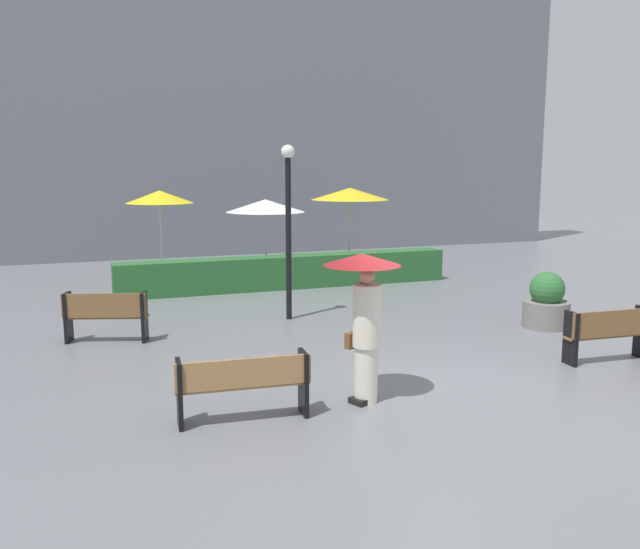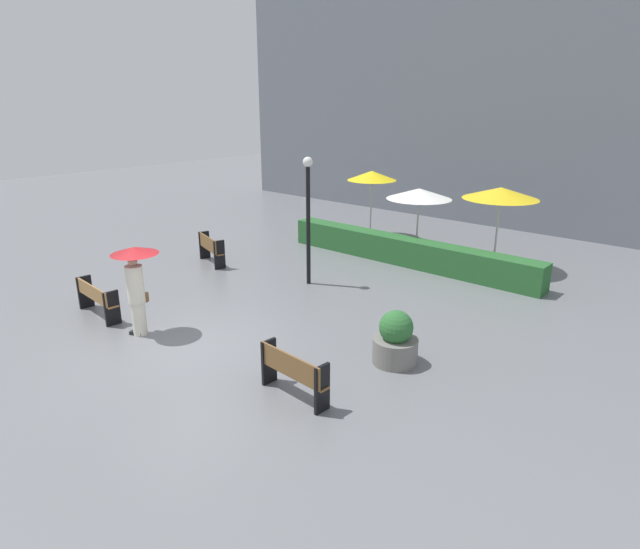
# 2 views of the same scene
# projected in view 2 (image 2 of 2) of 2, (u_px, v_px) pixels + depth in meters

# --- Properties ---
(ground_plane) EXTENTS (60.00, 60.00, 0.00)m
(ground_plane) POSITION_uv_depth(u_px,v_px,m) (183.00, 345.00, 11.79)
(ground_plane) COLOR slate
(bench_near_left) EXTENTS (1.73, 0.50, 0.85)m
(bench_near_left) POSITION_uv_depth(u_px,v_px,m) (96.00, 297.00, 13.20)
(bench_near_left) COLOR #9E7242
(bench_near_left) RESTS_ON ground
(bench_near_right) EXTENTS (1.55, 0.43, 0.89)m
(bench_near_right) POSITION_uv_depth(u_px,v_px,m) (293.00, 371.00, 9.58)
(bench_near_right) COLOR brown
(bench_near_right) RESTS_ON ground
(bench_far_left) EXTENTS (1.53, 0.78, 0.93)m
(bench_far_left) POSITION_uv_depth(u_px,v_px,m) (210.00, 248.00, 17.42)
(bench_far_left) COLOR brown
(bench_far_left) RESTS_ON ground
(pedestrian_with_umbrella) EXTENTS (1.05, 1.05, 2.06)m
(pedestrian_with_umbrella) POSITION_uv_depth(u_px,v_px,m) (136.00, 277.00, 11.95)
(pedestrian_with_umbrella) COLOR silver
(pedestrian_with_umbrella) RESTS_ON ground
(planter_pot) EXTENTS (0.93, 0.93, 1.13)m
(planter_pot) POSITION_uv_depth(u_px,v_px,m) (395.00, 341.00, 10.87)
(planter_pot) COLOR slate
(planter_pot) RESTS_ON ground
(lamp_post) EXTENTS (0.28, 0.28, 3.66)m
(lamp_post) POSITION_uv_depth(u_px,v_px,m) (308.00, 207.00, 15.00)
(lamp_post) COLOR black
(lamp_post) RESTS_ON ground
(patio_umbrella_yellow) EXTENTS (1.87, 1.87, 2.56)m
(patio_umbrella_yellow) POSITION_uv_depth(u_px,v_px,m) (372.00, 176.00, 20.27)
(patio_umbrella_yellow) COLOR silver
(patio_umbrella_yellow) RESTS_ON ground
(patio_umbrella_white) EXTENTS (2.18, 2.18, 2.31)m
(patio_umbrella_white) POSITION_uv_depth(u_px,v_px,m) (419.00, 194.00, 17.86)
(patio_umbrella_white) COLOR silver
(patio_umbrella_white) RESTS_ON ground
(patio_umbrella_yellow_far) EXTENTS (2.30, 2.30, 2.59)m
(patio_umbrella_yellow_far) POSITION_uv_depth(u_px,v_px,m) (501.00, 193.00, 16.32)
(patio_umbrella_yellow_far) COLOR silver
(patio_umbrella_yellow_far) RESTS_ON ground
(hedge_strip) EXTENTS (9.01, 0.70, 0.87)m
(hedge_strip) POSITION_uv_depth(u_px,v_px,m) (406.00, 251.00, 17.41)
(hedge_strip) COLOR #28602D
(hedge_strip) RESTS_ON ground
(building_facade) EXTENTS (28.00, 1.20, 11.45)m
(building_facade) POSITION_uv_depth(u_px,v_px,m) (507.00, 84.00, 21.42)
(building_facade) COLOR slate
(building_facade) RESTS_ON ground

